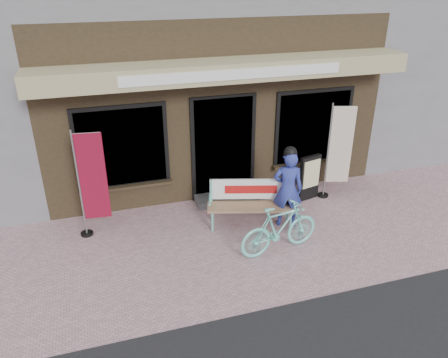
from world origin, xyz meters
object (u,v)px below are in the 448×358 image
object	(u,v)px
nobori_cream	(338,150)
menu_stand	(310,177)
bench	(251,199)
nobori_red	(91,183)
person	(288,188)
bicycle	(280,228)

from	to	relation	value
nobori_cream	menu_stand	distance (m)	0.79
bench	menu_stand	world-z (taller)	menu_stand
nobori_red	menu_stand	bearing A→B (deg)	8.07
person	bicycle	bearing A→B (deg)	-100.09
bench	nobori_red	world-z (taller)	nobori_red
nobori_red	person	bearing A→B (deg)	-4.84
bicycle	nobori_red	size ratio (longest dim) A/B	0.73
nobori_red	nobori_cream	xyz separation A→B (m)	(4.86, 0.04, 0.01)
nobori_cream	person	bearing A→B (deg)	-136.15
person	nobori_red	xyz separation A→B (m)	(-3.42, 0.71, 0.26)
person	nobori_cream	distance (m)	1.65
nobori_red	nobori_cream	distance (m)	4.86
nobori_red	bench	bearing A→B (deg)	-2.81
nobori_cream	menu_stand	world-z (taller)	nobori_cream
bicycle	bench	bearing A→B (deg)	-0.19
person	nobori_cream	world-z (taller)	nobori_cream
nobori_cream	menu_stand	xyz separation A→B (m)	(-0.56, 0.05, -0.56)
person	bicycle	size ratio (longest dim) A/B	1.07
bicycle	nobori_red	distance (m)	3.35
bench	menu_stand	distance (m)	1.61
bench	person	world-z (taller)	person
bench	nobori_cream	xyz separation A→B (m)	(2.07, 0.52, 0.54)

